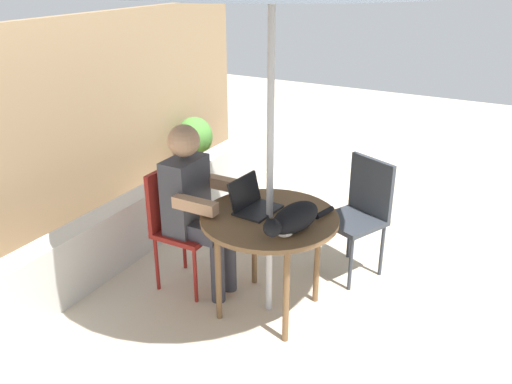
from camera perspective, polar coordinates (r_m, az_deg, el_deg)
ground_plane at (r=3.86m, az=1.34°, el=-12.31°), size 14.00×14.00×0.00m
fence_back at (r=4.65m, az=-21.83°, el=5.18°), size 5.58×0.08×1.85m
planter_wall_low at (r=4.40m, az=-14.36°, el=-4.37°), size 5.02×0.20×0.50m
patio_table at (r=3.51m, az=1.44°, el=-3.61°), size 0.91×0.91×0.73m
chair_occupied at (r=3.92m, az=-8.35°, el=-2.71°), size 0.40×0.40×0.91m
chair_empty at (r=4.11m, az=11.11°, el=-1.63°), size 0.53×0.53×0.91m
person_seated at (r=3.77m, az=-6.56°, el=-0.93°), size 0.48×0.48×1.25m
laptop at (r=3.55m, az=-0.53°, el=-0.93°), size 0.32×0.28×0.21m
cat at (r=3.26m, az=3.96°, el=-2.92°), size 0.64×0.27×0.17m
potted_plant_near_fence at (r=5.89m, az=-6.49°, el=4.72°), size 0.39×0.39×0.71m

